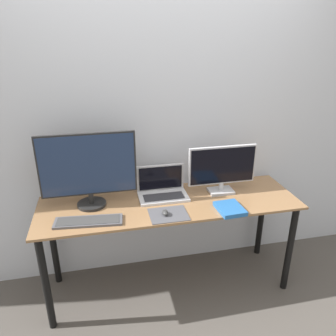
{
  "coord_description": "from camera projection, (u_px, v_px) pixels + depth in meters",
  "views": [
    {
      "loc": [
        -0.46,
        -1.76,
        1.9
      ],
      "look_at": [
        -0.01,
        0.3,
        1.02
      ],
      "focal_mm": 35.0,
      "sensor_mm": 36.0,
      "label": 1
    }
  ],
  "objects": [
    {
      "name": "book",
      "position": [
        230.0,
        209.0,
        2.25
      ],
      "size": [
        0.18,
        0.22,
        0.03
      ],
      "color": "#235B9E",
      "rests_on": "desk"
    },
    {
      "name": "laptop",
      "position": [
        162.0,
        189.0,
        2.44
      ],
      "size": [
        0.36,
        0.22,
        0.22
      ],
      "color": "silver",
      "rests_on": "desk"
    },
    {
      "name": "monitor_right",
      "position": [
        222.0,
        168.0,
        2.44
      ],
      "size": [
        0.52,
        0.13,
        0.37
      ],
      "color": "#B2B2B7",
      "rests_on": "desk"
    },
    {
      "name": "ground_plane",
      "position": [
        178.0,
        311.0,
        2.41
      ],
      "size": [
        12.0,
        12.0,
        0.0
      ],
      "primitive_type": "plane",
      "color": "#4C4742"
    },
    {
      "name": "wall_back",
      "position": [
        160.0,
        123.0,
        2.5
      ],
      "size": [
        7.0,
        0.05,
        2.5
      ],
      "color": "silver",
      "rests_on": "ground_plane"
    },
    {
      "name": "monitor_left",
      "position": [
        88.0,
        169.0,
        2.22
      ],
      "size": [
        0.65,
        0.2,
        0.53
      ],
      "color": "black",
      "rests_on": "desk"
    },
    {
      "name": "keyboard",
      "position": [
        88.0,
        221.0,
        2.11
      ],
      "size": [
        0.45,
        0.17,
        0.02
      ],
      "color": "#4C4C51",
      "rests_on": "desk"
    },
    {
      "name": "mousepad",
      "position": [
        169.0,
        214.0,
        2.2
      ],
      "size": [
        0.26,
        0.21,
        0.0
      ],
      "color": "#47474C",
      "rests_on": "desk"
    },
    {
      "name": "mouse",
      "position": [
        165.0,
        213.0,
        2.19
      ],
      "size": [
        0.04,
        0.07,
        0.03
      ],
      "color": "#333333",
      "rests_on": "mousepad"
    },
    {
      "name": "desk",
      "position": [
        170.0,
        215.0,
        2.41
      ],
      "size": [
        1.87,
        0.57,
        0.76
      ],
      "color": "olive",
      "rests_on": "ground_plane"
    }
  ]
}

